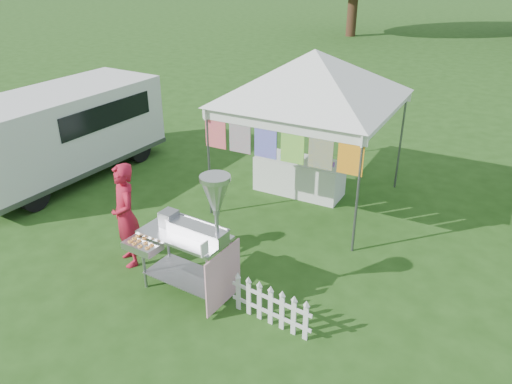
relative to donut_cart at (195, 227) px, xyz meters
The scene contains 7 objects.
ground 1.20m from the donut_cart, 40.88° to the left, with size 120.00×120.00×0.00m, color #204413.
canopy_main 4.08m from the donut_cart, 87.16° to the left, with size 4.24×4.24×3.45m.
donut_cart is the anchor object (origin of this frame).
vendor 1.53m from the donut_cart, behind, with size 0.63×0.41×1.72m, color #AC152D.
cargo_van 5.55m from the donut_cart, 155.20° to the left, with size 2.08×4.69×1.91m.
picket_fence 1.49m from the donut_cart, ahead, with size 1.26×0.16×0.56m.
display_table 3.96m from the donut_cart, 91.76° to the left, with size 1.80×0.70×0.74m, color white.
Camera 1 is at (3.37, -5.00, 4.62)m, focal length 35.00 mm.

